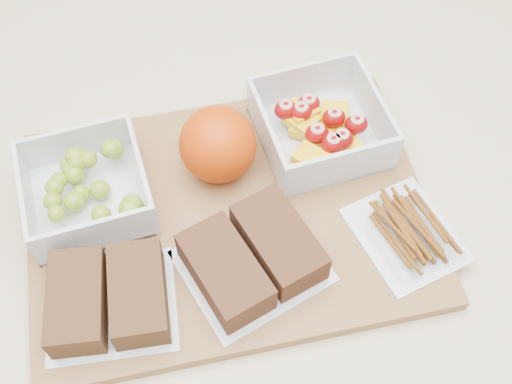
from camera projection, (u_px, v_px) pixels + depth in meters
counter at (247, 344)px, 1.08m from camera, size 1.20×0.90×0.90m
cutting_board at (229, 217)px, 0.68m from camera, size 0.45×0.34×0.02m
grape_container at (88, 188)px, 0.67m from camera, size 0.12×0.12×0.05m
fruit_container at (320, 127)px, 0.71m from camera, size 0.13×0.13×0.06m
orange at (218, 145)px, 0.67m from camera, size 0.08×0.08×0.08m
sandwich_bag_left at (108, 298)px, 0.61m from camera, size 0.14×0.13×0.04m
sandwich_bag_center at (252, 257)px, 0.63m from camera, size 0.16×0.15×0.04m
pretzel_bag at (408, 229)px, 0.65m from camera, size 0.11×0.13×0.03m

